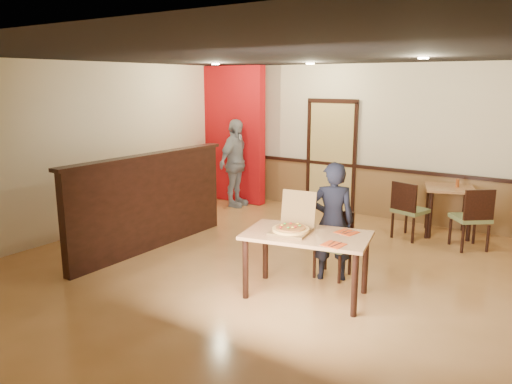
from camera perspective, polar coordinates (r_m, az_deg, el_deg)
floor at (r=6.74m, az=1.58°, el=-9.06°), size 7.00×7.00×0.00m
ceiling at (r=6.28m, az=1.74°, el=15.44°), size 7.00×7.00×0.00m
wall_back at (r=9.48m, az=13.17°, el=5.65°), size 7.00×0.00×7.00m
wall_left at (r=8.74m, az=-18.16°, el=4.80°), size 0.00×7.00×7.00m
wainscot_back at (r=9.60m, az=12.82°, el=0.00°), size 7.00×0.04×0.90m
chair_rail_back at (r=9.50m, az=12.91°, el=2.75°), size 7.00×0.06×0.06m
back_door at (r=9.80m, az=8.61°, el=3.99°), size 0.90×0.06×2.10m
booth_partition at (r=7.60m, az=-12.03°, el=-1.03°), size 0.20×3.10×1.44m
red_accent_panel at (r=10.45m, az=-2.94°, el=6.57°), size 1.60×0.20×2.78m
spot_a at (r=9.08m, az=-4.63°, el=14.38°), size 0.14×0.14×0.02m
spot_b at (r=8.84m, az=6.20°, el=14.40°), size 0.14×0.14×0.02m
spot_c at (r=7.08m, az=18.58°, el=14.32°), size 0.14×0.14×0.02m
main_table at (r=5.83m, az=5.81°, el=-5.79°), size 1.57×1.10×0.76m
diner_chair at (r=6.57m, az=9.00°, el=-5.55°), size 0.43×0.43×0.84m
side_chair_left at (r=8.30m, az=16.99°, el=-1.76°), size 0.57×0.57×0.94m
side_chair_right at (r=8.09m, az=23.54°, el=-2.55°), size 0.67×0.67×0.96m
side_table at (r=8.74m, az=21.19°, el=-0.59°), size 0.95×0.95×0.81m
diner at (r=6.35m, az=8.71°, el=-3.34°), size 0.66×0.60×1.52m
passerby at (r=10.00m, az=-2.39°, el=3.30°), size 0.52×1.07×1.76m
pizza_box at (r=5.83m, az=4.15°, el=-4.05°), size 0.50×0.56×0.45m
pizza at (r=5.79m, az=3.99°, el=-4.28°), size 0.54×0.54×0.03m
napkin_near at (r=5.45m, az=8.87°, el=-5.95°), size 0.24×0.24×0.01m
napkin_far at (r=5.91m, az=10.35°, el=-4.54°), size 0.26×0.26×0.01m
condiment at (r=8.70m, az=22.03°, el=0.94°), size 0.05×0.05×0.13m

